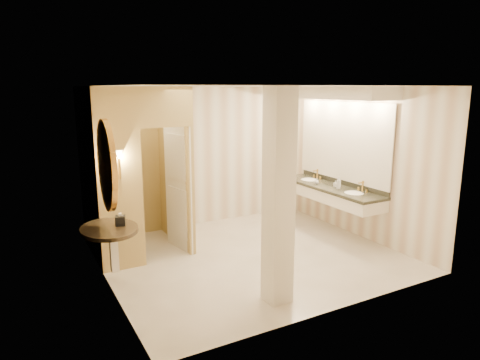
% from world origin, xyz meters
% --- Properties ---
extents(floor, '(4.50, 4.50, 0.00)m').
position_xyz_m(floor, '(0.00, 0.00, 0.00)').
color(floor, silver).
rests_on(floor, ground).
extents(ceiling, '(4.50, 4.50, 0.00)m').
position_xyz_m(ceiling, '(0.00, 0.00, 2.70)').
color(ceiling, silver).
rests_on(ceiling, wall_back).
extents(wall_back, '(4.50, 0.02, 2.70)m').
position_xyz_m(wall_back, '(0.00, 2.00, 1.35)').
color(wall_back, '#EFE7CF').
rests_on(wall_back, floor).
extents(wall_front, '(4.50, 0.02, 2.70)m').
position_xyz_m(wall_front, '(0.00, -2.00, 1.35)').
color(wall_front, '#EFE7CF').
rests_on(wall_front, floor).
extents(wall_left, '(0.02, 4.00, 2.70)m').
position_xyz_m(wall_left, '(-2.25, 0.00, 1.35)').
color(wall_left, '#EFE7CF').
rests_on(wall_left, floor).
extents(wall_right, '(0.02, 4.00, 2.70)m').
position_xyz_m(wall_right, '(2.25, 0.00, 1.35)').
color(wall_right, '#EFE7CF').
rests_on(wall_right, floor).
extents(toilet_closet, '(1.50, 1.55, 2.70)m').
position_xyz_m(toilet_closet, '(-1.11, 0.97, 1.39)').
color(toilet_closet, '#D5C16F').
rests_on(toilet_closet, floor).
extents(wall_sconce, '(0.14, 0.14, 0.42)m').
position_xyz_m(wall_sconce, '(-1.93, 0.43, 1.73)').
color(wall_sconce, gold).
rests_on(wall_sconce, toilet_closet).
extents(vanity, '(0.75, 2.54, 2.09)m').
position_xyz_m(vanity, '(1.98, 0.40, 1.63)').
color(vanity, white).
rests_on(vanity, floor).
extents(console_shelf, '(0.92, 0.92, 1.91)m').
position_xyz_m(console_shelf, '(-2.21, -0.11, 1.34)').
color(console_shelf, black).
rests_on(console_shelf, floor).
extents(pillar, '(0.30, 0.30, 2.70)m').
position_xyz_m(pillar, '(-0.45, -1.43, 1.35)').
color(pillar, white).
rests_on(pillar, floor).
extents(tissue_box, '(0.16, 0.16, 0.13)m').
position_xyz_m(tissue_box, '(-2.08, -0.08, 0.94)').
color(tissue_box, black).
rests_on(tissue_box, console_shelf).
extents(toilet, '(0.57, 0.83, 0.78)m').
position_xyz_m(toilet, '(-1.95, 1.39, 0.39)').
color(toilet, white).
rests_on(toilet, floor).
extents(soap_bottle_a, '(0.06, 0.06, 0.12)m').
position_xyz_m(soap_bottle_a, '(1.98, 0.28, 0.93)').
color(soap_bottle_a, beige).
rests_on(soap_bottle_a, vanity).
extents(soap_bottle_b, '(0.10, 0.10, 0.11)m').
position_xyz_m(soap_bottle_b, '(1.82, 0.64, 0.93)').
color(soap_bottle_b, silver).
rests_on(soap_bottle_b, vanity).
extents(soap_bottle_c, '(0.10, 0.10, 0.23)m').
position_xyz_m(soap_bottle_c, '(1.91, 0.13, 0.99)').
color(soap_bottle_c, '#C6B28C').
rests_on(soap_bottle_c, vanity).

